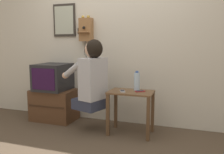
{
  "coord_description": "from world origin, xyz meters",
  "views": [
    {
      "loc": [
        1.11,
        -2.27,
        1.19
      ],
      "look_at": [
        0.12,
        0.6,
        0.75
      ],
      "focal_mm": 38.0,
      "sensor_mm": 36.0,
      "label": 1
    }
  ],
  "objects_px": {
    "framed_picture": "(64,20)",
    "cell_phone_spare": "(140,91)",
    "television": "(53,77)",
    "water_bottle": "(137,81)",
    "cell_phone_held": "(123,91)",
    "wall_phone_antique": "(86,30)",
    "person": "(92,76)"
  },
  "relations": [
    {
      "from": "framed_picture",
      "to": "cell_phone_spare",
      "type": "relative_size",
      "value": 3.64
    },
    {
      "from": "television",
      "to": "framed_picture",
      "type": "relative_size",
      "value": 1.06
    },
    {
      "from": "framed_picture",
      "to": "water_bottle",
      "type": "relative_size",
      "value": 1.93
    },
    {
      "from": "cell_phone_held",
      "to": "cell_phone_spare",
      "type": "relative_size",
      "value": 1.01
    },
    {
      "from": "wall_phone_antique",
      "to": "person",
      "type": "bearing_deg",
      "value": -57.93
    },
    {
      "from": "cell_phone_spare",
      "to": "wall_phone_antique",
      "type": "bearing_deg",
      "value": -143.71
    },
    {
      "from": "framed_picture",
      "to": "cell_phone_spare",
      "type": "bearing_deg",
      "value": -16.77
    },
    {
      "from": "television",
      "to": "water_bottle",
      "type": "distance_m",
      "value": 1.33
    },
    {
      "from": "person",
      "to": "framed_picture",
      "type": "height_order",
      "value": "framed_picture"
    },
    {
      "from": "person",
      "to": "framed_picture",
      "type": "xyz_separation_m",
      "value": [
        -0.68,
        0.51,
        0.79
      ]
    },
    {
      "from": "water_bottle",
      "to": "cell_phone_spare",
      "type": "bearing_deg",
      "value": -48.35
    },
    {
      "from": "television",
      "to": "wall_phone_antique",
      "type": "xyz_separation_m",
      "value": [
        0.47,
        0.19,
        0.71
      ]
    },
    {
      "from": "framed_picture",
      "to": "cell_phone_held",
      "type": "xyz_separation_m",
      "value": [
        1.09,
        -0.46,
        -0.97
      ]
    },
    {
      "from": "water_bottle",
      "to": "person",
      "type": "bearing_deg",
      "value": -162.41
    },
    {
      "from": "cell_phone_held",
      "to": "water_bottle",
      "type": "distance_m",
      "value": 0.23
    },
    {
      "from": "framed_picture",
      "to": "water_bottle",
      "type": "distance_m",
      "value": 1.54
    },
    {
      "from": "cell_phone_spare",
      "to": "water_bottle",
      "type": "xyz_separation_m",
      "value": [
        -0.06,
        0.07,
        0.12
      ]
    },
    {
      "from": "person",
      "to": "wall_phone_antique",
      "type": "xyz_separation_m",
      "value": [
        -0.29,
        0.46,
        0.63
      ]
    },
    {
      "from": "television",
      "to": "cell_phone_spare",
      "type": "height_order",
      "value": "television"
    },
    {
      "from": "cell_phone_spare",
      "to": "cell_phone_held",
      "type": "bearing_deg",
      "value": -105.8
    },
    {
      "from": "person",
      "to": "framed_picture",
      "type": "bearing_deg",
      "value": 70.8
    },
    {
      "from": "television",
      "to": "cell_phone_held",
      "type": "distance_m",
      "value": 1.2
    },
    {
      "from": "television",
      "to": "water_bottle",
      "type": "xyz_separation_m",
      "value": [
        1.33,
        -0.09,
        0.01
      ]
    },
    {
      "from": "cell_phone_spare",
      "to": "person",
      "type": "bearing_deg",
      "value": -112.49
    },
    {
      "from": "person",
      "to": "water_bottle",
      "type": "relative_size",
      "value": 3.58
    },
    {
      "from": "cell_phone_spare",
      "to": "water_bottle",
      "type": "height_order",
      "value": "water_bottle"
    },
    {
      "from": "water_bottle",
      "to": "wall_phone_antique",
      "type": "bearing_deg",
      "value": 161.69
    },
    {
      "from": "person",
      "to": "cell_phone_spare",
      "type": "relative_size",
      "value": 6.76
    },
    {
      "from": "framed_picture",
      "to": "cell_phone_held",
      "type": "relative_size",
      "value": 3.62
    },
    {
      "from": "framed_picture",
      "to": "cell_phone_held",
      "type": "distance_m",
      "value": 1.53
    },
    {
      "from": "television",
      "to": "wall_phone_antique",
      "type": "distance_m",
      "value": 0.88
    },
    {
      "from": "television",
      "to": "cell_phone_held",
      "type": "xyz_separation_m",
      "value": [
        1.17,
        -0.22,
        -0.1
      ]
    }
  ]
}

